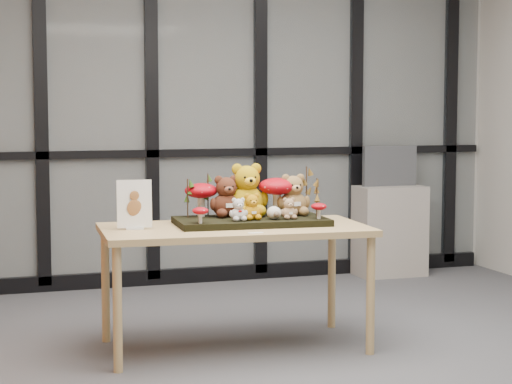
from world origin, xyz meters
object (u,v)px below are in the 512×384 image
object	(u,v)px
plush_cream_hedgehog	(274,212)
mushroom_back_right	(277,195)
display_table	(234,238)
bear_pooh_yellow	(247,187)
bear_white_bow	(238,208)
bear_brown_medium	(226,194)
mushroom_front_right	(319,210)
diorama_tray	(251,221)
bear_tan_back	(293,193)
bear_beige_small	(289,207)
bear_small_yellow	(252,205)
mushroom_front_left	(200,214)
mushroom_back_left	(201,198)
cabinet	(390,231)
sign_holder	(134,207)
monitor	(390,166)

from	to	relation	value
plush_cream_hedgehog	mushroom_back_right	xyz separation A→B (m)	(0.08, 0.18, 0.08)
display_table	plush_cream_hedgehog	xyz separation A→B (m)	(0.23, -0.05, 0.15)
bear_pooh_yellow	bear_white_bow	xyz separation A→B (m)	(-0.12, -0.22, -0.10)
bear_brown_medium	mushroom_front_right	bearing A→B (deg)	-24.47
diorama_tray	bear_white_bow	distance (m)	0.18
bear_pooh_yellow	bear_tan_back	size ratio (longest dim) A/B	1.26
bear_pooh_yellow	bear_beige_small	distance (m)	0.31
diorama_tray	bear_small_yellow	size ratio (longest dim) A/B	5.22
bear_brown_medium	mushroom_front_left	xyz separation A→B (m)	(-0.23, -0.25, -0.09)
mushroom_back_left	cabinet	world-z (taller)	mushroom_back_left
bear_white_bow	mushroom_back_left	size ratio (longest dim) A/B	0.67
mushroom_front_right	sign_holder	xyz separation A→B (m)	(-1.07, 0.15, 0.04)
mushroom_front_right	cabinet	bearing A→B (deg)	53.67
mushroom_front_left	monitor	distance (m)	2.90
bear_white_bow	plush_cream_hedgehog	distance (m)	0.22
mushroom_back_right	monitor	xyz separation A→B (m)	(1.60, 1.72, 0.03)
bear_small_yellow	bear_beige_small	bearing A→B (deg)	-5.72
display_table	mushroom_front_left	distance (m)	0.29
sign_holder	bear_brown_medium	bearing A→B (deg)	16.42
mushroom_back_right	mushroom_front_left	size ratio (longest dim) A/B	2.47
diorama_tray	plush_cream_hedgehog	size ratio (longest dim) A/B	10.45
bear_small_yellow	mushroom_front_right	xyz separation A→B (m)	(0.39, -0.08, -0.03)
plush_cream_hedgehog	mushroom_front_left	world-z (taller)	mushroom_front_left
diorama_tray	bear_tan_back	size ratio (longest dim) A/B	3.21
bear_brown_medium	mushroom_back_left	xyz separation A→B (m)	(-0.14, 0.07, -0.03)
mushroom_back_right	sign_holder	world-z (taller)	mushroom_back_right
bear_pooh_yellow	bear_tan_back	distance (m)	0.29
cabinet	display_table	bearing A→B (deg)	-136.21
diorama_tray	mushroom_front_left	bearing A→B (deg)	-154.50
bear_brown_medium	bear_small_yellow	world-z (taller)	bear_brown_medium
bear_small_yellow	bear_white_bow	xyz separation A→B (m)	(-0.09, -0.03, -0.01)
display_table	sign_holder	world-z (taller)	sign_holder
diorama_tray	mushroom_back_left	world-z (taller)	mushroom_back_left
display_table	bear_brown_medium	xyz separation A→B (m)	(-0.00, 0.16, 0.24)
bear_small_yellow	cabinet	bearing A→B (deg)	49.17
bear_tan_back	cabinet	bearing A→B (deg)	52.34
display_table	monitor	distance (m)	2.68
diorama_tray	bear_pooh_yellow	xyz separation A→B (m)	(0.01, 0.12, 0.19)
bear_brown_medium	bear_beige_small	world-z (taller)	bear_brown_medium
bear_beige_small	mushroom_front_right	xyz separation A→B (m)	(0.17, -0.04, -0.02)
sign_holder	cabinet	distance (m)	3.10
mushroom_back_right	bear_small_yellow	bearing A→B (deg)	-142.90
mushroom_back_left	bear_white_bow	bearing A→B (deg)	-61.88
mushroom_front_left	plush_cream_hedgehog	bearing A→B (deg)	5.37
display_table	sign_holder	xyz separation A→B (m)	(-0.58, 0.05, 0.20)
bear_tan_back	mushroom_back_left	bearing A→B (deg)	170.91
mushroom_front_left	mushroom_back_right	bearing A→B (deg)	22.75
bear_tan_back	bear_small_yellow	distance (m)	0.34
mushroom_front_right	mushroom_back_right	bearing A→B (deg)	126.60
diorama_tray	bear_tan_back	distance (m)	0.33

